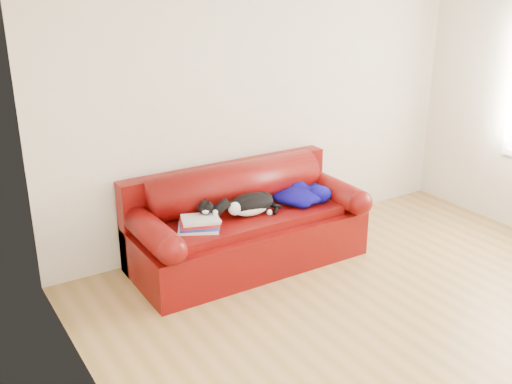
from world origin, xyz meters
The scene contains 7 objects.
ground centered at (0.00, 0.00, 0.00)m, with size 4.50×4.50×0.00m, color olive.
room_shell centered at (0.12, 0.02, 1.67)m, with size 4.52×4.02×2.61m.
sofa_base centered at (-0.51, 1.49, 0.24)m, with size 2.10×0.90×0.50m.
sofa_back centered at (-0.51, 1.74, 0.54)m, with size 2.10×1.01×0.88m.
book_stack centered at (-1.05, 1.39, 0.55)m, with size 0.42×0.38×0.10m.
cat centered at (-0.52, 1.43, 0.59)m, with size 0.66×0.26×0.24m.
blanket centered at (0.04, 1.44, 0.57)m, with size 0.53×0.47×0.16m.
Camera 1 is at (-3.06, -2.75, 2.55)m, focal length 42.00 mm.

